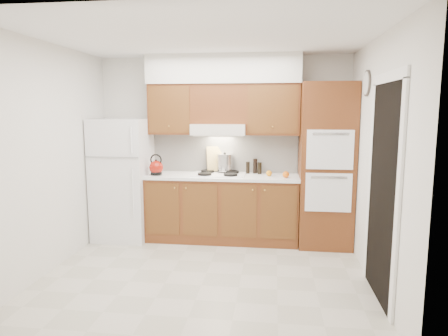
{
  "coord_description": "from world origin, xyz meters",
  "views": [
    {
      "loc": [
        0.73,
        -4.28,
        1.85
      ],
      "look_at": [
        0.14,
        0.45,
        1.15
      ],
      "focal_mm": 32.0,
      "sensor_mm": 36.0,
      "label": 1
    }
  ],
  "objects_px": {
    "oven_cabinet": "(326,166)",
    "stock_pot": "(225,163)",
    "fridge": "(123,179)",
    "kettle": "(156,168)"
  },
  "relations": [
    {
      "from": "kettle",
      "to": "stock_pot",
      "type": "bearing_deg",
      "value": 12.71
    },
    {
      "from": "kettle",
      "to": "stock_pot",
      "type": "xyz_separation_m",
      "value": [
        0.93,
        0.32,
        0.04
      ]
    },
    {
      "from": "oven_cabinet",
      "to": "kettle",
      "type": "height_order",
      "value": "oven_cabinet"
    },
    {
      "from": "oven_cabinet",
      "to": "stock_pot",
      "type": "relative_size",
      "value": 9.35
    },
    {
      "from": "kettle",
      "to": "stock_pot",
      "type": "distance_m",
      "value": 0.98
    },
    {
      "from": "kettle",
      "to": "oven_cabinet",
      "type": "bearing_deg",
      "value": -3.65
    },
    {
      "from": "oven_cabinet",
      "to": "fridge",
      "type": "bearing_deg",
      "value": -179.3
    },
    {
      "from": "fridge",
      "to": "stock_pot",
      "type": "relative_size",
      "value": 7.31
    },
    {
      "from": "fridge",
      "to": "stock_pot",
      "type": "distance_m",
      "value": 1.48
    },
    {
      "from": "fridge",
      "to": "oven_cabinet",
      "type": "relative_size",
      "value": 0.78
    }
  ]
}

